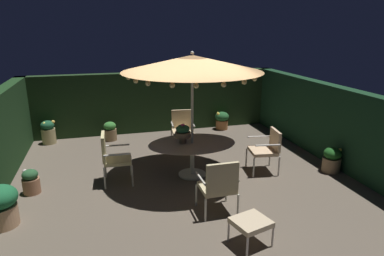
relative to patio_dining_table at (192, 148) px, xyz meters
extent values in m
cube|color=brown|center=(-0.23, -0.25, -0.63)|extent=(7.56, 7.76, 0.02)
cube|color=#1D331A|center=(-0.23, 3.48, 0.28)|extent=(7.56, 0.30, 1.80)
cube|color=#163720|center=(3.40, -0.25, 0.28)|extent=(0.30, 7.76, 1.80)
cylinder|color=silver|center=(0.00, 0.00, -0.60)|extent=(0.59, 0.59, 0.03)
cylinder|color=silver|center=(0.00, 0.00, -0.26)|extent=(0.09, 0.09, 0.71)
ellipsoid|color=#B2AB9B|center=(0.00, 0.00, 0.10)|extent=(1.87, 1.35, 0.03)
cylinder|color=silver|center=(0.00, 0.00, 0.56)|extent=(0.06, 0.06, 2.35)
cone|color=tan|center=(0.00, 0.00, 1.78)|extent=(2.83, 2.83, 0.32)
sphere|color=silver|center=(0.00, 0.00, 1.99)|extent=(0.07, 0.07, 0.07)
sphere|color=#F9DB8C|center=(1.26, 0.01, 1.55)|extent=(0.09, 0.09, 0.09)
sphere|color=#F9DB8C|center=(1.20, 0.38, 1.55)|extent=(0.09, 0.09, 0.09)
sphere|color=#F9DB8C|center=(0.94, 0.84, 1.55)|extent=(0.09, 0.09, 0.09)
sphere|color=#F9DB8C|center=(0.63, 1.09, 1.55)|extent=(0.09, 0.09, 0.09)
sphere|color=#F9DB8C|center=(0.25, 1.24, 1.55)|extent=(0.09, 0.09, 0.09)
sphere|color=#F9DB8C|center=(-0.18, 1.25, 1.55)|extent=(0.09, 0.09, 0.09)
sphere|color=#F9DB8C|center=(-0.58, 1.12, 1.55)|extent=(0.09, 0.09, 0.09)
sphere|color=#F9DB8C|center=(-0.94, 0.84, 1.55)|extent=(0.09, 0.09, 0.09)
sphere|color=#F9DB8C|center=(-1.20, 0.40, 1.55)|extent=(0.09, 0.09, 0.09)
sphere|color=#F9DB8C|center=(-1.26, 0.03, 1.55)|extent=(0.09, 0.09, 0.09)
sphere|color=#F9DB8C|center=(-1.17, -0.46, 1.55)|extent=(0.09, 0.09, 0.09)
sphere|color=#F9DB8C|center=(-1.00, -0.77, 1.55)|extent=(0.09, 0.09, 0.09)
sphere|color=#F9DB8C|center=(-0.64, -1.09, 1.55)|extent=(0.09, 0.09, 0.09)
sphere|color=#F9DB8C|center=(-0.27, -1.23, 1.55)|extent=(0.09, 0.09, 0.09)
sphere|color=#F9DB8C|center=(0.20, -1.24, 1.55)|extent=(0.09, 0.09, 0.09)
sphere|color=#F9DB8C|center=(0.65, -1.08, 1.55)|extent=(0.09, 0.09, 0.09)
sphere|color=#F9DB8C|center=(0.99, -0.78, 1.55)|extent=(0.09, 0.09, 0.09)
sphere|color=#F9DB8C|center=(1.16, -0.49, 1.55)|extent=(0.09, 0.09, 0.09)
cylinder|color=#876A4D|center=(-0.19, 0.05, 0.18)|extent=(0.15, 0.15, 0.13)
cylinder|color=#7F6952|center=(-0.19, 0.05, 0.30)|extent=(0.33, 0.33, 0.11)
ellipsoid|color=#26613E|center=(-0.19, 0.05, 0.42)|extent=(0.29, 0.29, 0.18)
sphere|color=#B52F89|center=(-0.19, 0.05, 0.49)|extent=(0.10, 0.10, 0.10)
cylinder|color=beige|center=(0.40, 1.23, -0.39)|extent=(0.04, 0.04, 0.46)
cylinder|color=beige|center=(-0.12, 1.29, -0.39)|extent=(0.04, 0.04, 0.46)
cylinder|color=beige|center=(0.47, 1.81, -0.39)|extent=(0.04, 0.04, 0.46)
cylinder|color=beige|center=(-0.06, 1.87, -0.39)|extent=(0.04, 0.04, 0.46)
cube|color=#DABD8B|center=(0.17, 1.55, -0.13)|extent=(0.58, 0.62, 0.07)
cube|color=#DABD8B|center=(0.20, 1.83, 0.15)|extent=(0.51, 0.12, 0.49)
cylinder|color=beige|center=(0.44, 1.52, 0.08)|extent=(0.10, 0.56, 0.04)
cylinder|color=beige|center=(-0.09, 1.58, 0.08)|extent=(0.10, 0.56, 0.04)
cylinder|color=silver|center=(-1.28, 0.34, -0.39)|extent=(0.04, 0.04, 0.45)
cylinder|color=silver|center=(-1.30, -0.22, -0.39)|extent=(0.04, 0.04, 0.45)
cylinder|color=silver|center=(-1.81, 0.36, -0.39)|extent=(0.04, 0.04, 0.45)
cylinder|color=silver|center=(-1.84, -0.19, -0.39)|extent=(0.04, 0.04, 0.45)
cube|color=beige|center=(-1.56, 0.07, -0.13)|extent=(0.55, 0.57, 0.07)
cube|color=beige|center=(-1.82, 0.08, 0.17)|extent=(0.08, 0.54, 0.53)
cylinder|color=silver|center=(-1.55, 0.35, 0.09)|extent=(0.52, 0.06, 0.04)
cylinder|color=silver|center=(-1.57, -0.21, 0.09)|extent=(0.52, 0.06, 0.04)
cylinder|color=beige|center=(-0.28, -1.29, -0.41)|extent=(0.04, 0.04, 0.41)
cylinder|color=beige|center=(0.30, -1.29, -0.41)|extent=(0.04, 0.04, 0.41)
cylinder|color=beige|center=(-0.28, -1.83, -0.41)|extent=(0.04, 0.04, 0.41)
cylinder|color=beige|center=(0.30, -1.83, -0.41)|extent=(0.04, 0.04, 0.41)
cube|color=#CCBD8D|center=(0.01, -1.56, -0.17)|extent=(0.57, 0.54, 0.07)
cube|color=#CCBD8D|center=(0.01, -1.82, 0.12)|extent=(0.55, 0.06, 0.52)
cylinder|color=beige|center=(-0.28, -1.56, 0.03)|extent=(0.04, 0.52, 0.04)
cylinder|color=beige|center=(0.30, -1.56, 0.03)|extent=(0.04, 0.52, 0.04)
cylinder|color=beige|center=(1.23, -0.47, -0.39)|extent=(0.04, 0.04, 0.45)
cylinder|color=beige|center=(1.31, 0.10, -0.39)|extent=(0.04, 0.04, 0.45)
cylinder|color=beige|center=(1.78, -0.55, -0.39)|extent=(0.04, 0.04, 0.45)
cylinder|color=beige|center=(1.86, 0.02, -0.39)|extent=(0.04, 0.04, 0.45)
cube|color=beige|center=(1.54, -0.23, -0.14)|extent=(0.62, 0.64, 0.07)
cube|color=beige|center=(1.81, -0.27, 0.12)|extent=(0.14, 0.55, 0.44)
cylinder|color=beige|center=(1.50, -0.51, 0.10)|extent=(0.53, 0.11, 0.04)
cylinder|color=beige|center=(1.59, 0.06, 0.10)|extent=(0.53, 0.11, 0.04)
cylinder|color=beige|center=(-0.11, -2.44, -0.45)|extent=(0.03, 0.03, 0.33)
cylinder|color=beige|center=(0.35, -2.32, -0.45)|extent=(0.03, 0.03, 0.33)
cylinder|color=beige|center=(0.01, -2.86, -0.45)|extent=(0.03, 0.03, 0.33)
cylinder|color=beige|center=(0.47, -2.73, -0.45)|extent=(0.03, 0.03, 0.33)
cube|color=beige|center=(0.18, -2.59, -0.25)|extent=(0.61, 0.58, 0.08)
cylinder|color=#856B4C|center=(3.02, -0.64, -0.45)|extent=(0.39, 0.39, 0.32)
ellipsoid|color=#1C541C|center=(3.02, -0.64, -0.19)|extent=(0.38, 0.38, 0.26)
sphere|color=yellow|center=(3.17, -0.68, -0.11)|extent=(0.08, 0.08, 0.08)
sphere|color=#F4D450|center=(3.02, -0.55, -0.13)|extent=(0.08, 0.08, 0.08)
sphere|color=#EDDA4B|center=(2.94, -0.56, -0.18)|extent=(0.08, 0.08, 0.08)
sphere|color=#E3C446|center=(2.95, -0.73, -0.18)|extent=(0.07, 0.07, 0.07)
sphere|color=#DFD151|center=(3.07, -0.72, -0.13)|extent=(0.09, 0.09, 0.09)
cylinder|color=olive|center=(-1.62, 2.87, -0.46)|extent=(0.36, 0.36, 0.32)
ellipsoid|color=#33742E|center=(-1.62, 2.87, -0.20)|extent=(0.34, 0.34, 0.24)
sphere|color=#E54371|center=(-1.52, 2.85, -0.20)|extent=(0.10, 0.10, 0.10)
sphere|color=#D85477|center=(-1.58, 3.01, -0.19)|extent=(0.06, 0.06, 0.06)
sphere|color=#ED5D73|center=(-1.67, 3.00, -0.17)|extent=(0.10, 0.10, 0.10)
sphere|color=#D54474|center=(-1.73, 2.85, -0.17)|extent=(0.09, 0.09, 0.09)
sphere|color=#D95965|center=(-1.68, 2.78, -0.19)|extent=(0.08, 0.08, 0.08)
sphere|color=#EA5473|center=(-1.55, 2.78, -0.16)|extent=(0.08, 0.08, 0.08)
cylinder|color=tan|center=(-3.47, -1.08, -0.44)|extent=(0.48, 0.48, 0.35)
sphere|color=red|center=(-3.34, -1.05, -0.04)|extent=(0.11, 0.11, 0.11)
sphere|color=#D73C36|center=(-3.46, -0.95, -0.02)|extent=(0.09, 0.09, 0.09)
cylinder|color=#AD6D3E|center=(1.80, 3.06, -0.47)|extent=(0.37, 0.37, 0.28)
ellipsoid|color=#215428|center=(1.80, 3.06, -0.21)|extent=(0.43, 0.43, 0.30)
sphere|color=yellow|center=(1.93, 3.07, -0.18)|extent=(0.09, 0.09, 0.09)
sphere|color=#E1C44E|center=(1.88, 3.15, -0.18)|extent=(0.07, 0.07, 0.07)
sphere|color=yellow|center=(1.70, 3.19, -0.12)|extent=(0.06, 0.06, 0.06)
sphere|color=yellow|center=(1.67, 3.03, -0.12)|extent=(0.10, 0.10, 0.10)
sphere|color=yellow|center=(1.75, 2.92, -0.19)|extent=(0.09, 0.09, 0.09)
sphere|color=#DBCC49|center=(1.88, 2.95, -0.18)|extent=(0.10, 0.10, 0.10)
cylinder|color=tan|center=(-3.26, 3.04, -0.41)|extent=(0.37, 0.37, 0.42)
ellipsoid|color=#1B4D2F|center=(-3.26, 3.04, -0.10)|extent=(0.36, 0.36, 0.25)
sphere|color=#EFBF4D|center=(-3.11, 3.05, -0.02)|extent=(0.10, 0.10, 0.10)
sphere|color=#DDD252|center=(-3.31, 3.14, -0.07)|extent=(0.08, 0.08, 0.08)
sphere|color=#E3D455|center=(-3.31, 2.96, -0.03)|extent=(0.10, 0.10, 0.10)
cylinder|color=#A06B4C|center=(-3.21, 0.01, -0.46)|extent=(0.32, 0.32, 0.30)
ellipsoid|color=#26512D|center=(-3.21, 0.01, -0.23)|extent=(0.29, 0.29, 0.21)
sphere|color=beige|center=(-3.11, 0.00, -0.22)|extent=(0.08, 0.08, 0.08)
sphere|color=silver|center=(-3.19, 0.07, -0.19)|extent=(0.10, 0.10, 0.10)
sphere|color=silver|center=(-3.30, 0.06, -0.18)|extent=(0.09, 0.09, 0.09)
sphere|color=silver|center=(-3.26, -0.05, -0.21)|extent=(0.08, 0.08, 0.08)
sphere|color=silver|center=(-3.17, -0.09, -0.21)|extent=(0.06, 0.06, 0.06)
camera|label=1|loc=(-1.79, -6.52, 2.48)|focal=31.67mm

